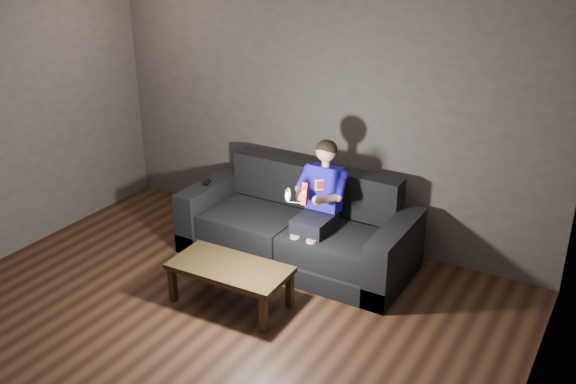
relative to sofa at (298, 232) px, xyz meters
The scene contains 10 objects.
floor 1.88m from the sofa, 92.85° to the right, with size 5.00×5.00×0.00m, color black.
back_wall 1.25m from the sofa, 98.09° to the left, with size 5.00×0.04×2.70m, color #363130.
right_wall 3.22m from the sofa, 37.56° to the right, with size 0.04×5.00×2.70m, color #363130.
ceiling 3.04m from the sofa, 92.85° to the right, with size 5.00×5.00×0.02m, color white.
sofa is the anchor object (origin of this frame).
child 0.54m from the sofa, 13.08° to the right, with size 0.48×0.59×1.19m.
wii_remote_red 0.93m from the sofa, 55.76° to the right, with size 0.05×0.08×0.20m.
nunchuk_white 0.84m from the sofa, 70.52° to the right, with size 0.07×0.09×0.14m.
wii_remote_black 1.10m from the sofa, behind, with size 0.08×0.15×0.03m.
coffee_table 1.04m from the sofa, 95.85° to the right, with size 1.07×0.56×0.38m.
Camera 1 is at (2.88, -3.15, 3.20)m, focal length 40.00 mm.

